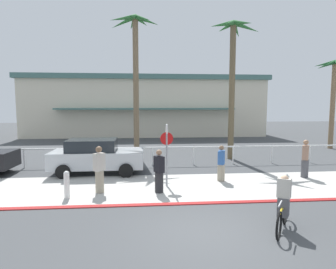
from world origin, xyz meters
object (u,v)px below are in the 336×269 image
(pedestrian_3, at_px, (305,160))
(palm_tree_1, at_px, (135,55))
(pedestrian_1, at_px, (221,165))
(car_silver_1, at_px, (97,156))
(pedestrian_2, at_px, (99,171))
(stop_sign_bike_lane, at_px, (167,146))
(bollard_2, at_px, (67,184))
(cyclist_yellow_0, at_px, (283,204))
(pedestrian_0, at_px, (159,173))
(palm_tree_3, at_px, (335,82))
(palm_tree_2, at_px, (233,61))

(pedestrian_3, bearing_deg, palm_tree_1, 141.24)
(pedestrian_1, bearing_deg, car_silver_1, 161.66)
(palm_tree_1, height_order, pedestrian_2, palm_tree_1)
(stop_sign_bike_lane, bearing_deg, car_silver_1, 142.80)
(bollard_2, relative_size, car_silver_1, 0.23)
(stop_sign_bike_lane, relative_size, cyclist_yellow_0, 1.68)
(pedestrian_0, bearing_deg, cyclist_yellow_0, -47.78)
(stop_sign_bike_lane, xyz_separation_m, pedestrian_2, (-2.61, -0.68, -0.84))
(pedestrian_0, relative_size, pedestrian_2, 0.93)
(bollard_2, height_order, palm_tree_3, palm_tree_3)
(bollard_2, relative_size, cyclist_yellow_0, 0.66)
(palm_tree_3, xyz_separation_m, pedestrian_1, (-11.13, -8.66, -4.37))
(palm_tree_2, height_order, palm_tree_3, palm_tree_2)
(car_silver_1, distance_m, pedestrian_3, 9.81)
(pedestrian_0, bearing_deg, pedestrian_1, 26.95)
(bollard_2, bearing_deg, palm_tree_1, 75.15)
(bollard_2, relative_size, palm_tree_2, 0.12)
(pedestrian_1, relative_size, pedestrian_2, 0.89)
(pedestrian_2, distance_m, pedestrian_3, 9.18)
(palm_tree_2, distance_m, cyclist_yellow_0, 11.42)
(pedestrian_2, bearing_deg, stop_sign_bike_lane, 14.65)
(stop_sign_bike_lane, relative_size, pedestrian_2, 1.42)
(car_silver_1, bearing_deg, palm_tree_1, 69.38)
(pedestrian_0, bearing_deg, pedestrian_2, 175.71)
(stop_sign_bike_lane, bearing_deg, palm_tree_2, 51.72)
(cyclist_yellow_0, bearing_deg, pedestrian_2, 146.07)
(car_silver_1, xyz_separation_m, pedestrian_2, (0.62, -3.14, -0.03))
(stop_sign_bike_lane, xyz_separation_m, palm_tree_3, (13.57, 9.23, 3.42))
(pedestrian_2, bearing_deg, palm_tree_1, 81.63)
(cyclist_yellow_0, bearing_deg, palm_tree_2, 80.34)
(stop_sign_bike_lane, relative_size, pedestrian_3, 1.45)
(palm_tree_1, height_order, cyclist_yellow_0, palm_tree_1)
(palm_tree_1, distance_m, pedestrian_0, 9.94)
(bollard_2, height_order, palm_tree_1, palm_tree_1)
(stop_sign_bike_lane, height_order, pedestrian_3, stop_sign_bike_lane)
(palm_tree_1, relative_size, palm_tree_3, 1.34)
(palm_tree_1, xyz_separation_m, palm_tree_2, (5.93, -1.51, -0.53))
(palm_tree_2, bearing_deg, pedestrian_0, -126.55)
(palm_tree_3, height_order, pedestrian_1, palm_tree_3)
(car_silver_1, bearing_deg, cyclist_yellow_0, -48.36)
(palm_tree_1, height_order, car_silver_1, palm_tree_1)
(bollard_2, relative_size, pedestrian_0, 0.60)
(palm_tree_1, xyz_separation_m, pedestrian_0, (1.10, -8.03, -5.75))
(pedestrian_0, bearing_deg, bollard_2, -173.66)
(palm_tree_1, bearing_deg, palm_tree_2, -14.29)
(palm_tree_2, distance_m, car_silver_1, 9.80)
(palm_tree_2, relative_size, pedestrian_2, 4.67)
(palm_tree_3, relative_size, pedestrian_0, 4.06)
(palm_tree_2, distance_m, pedestrian_0, 9.65)
(stop_sign_bike_lane, relative_size, pedestrian_0, 1.54)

